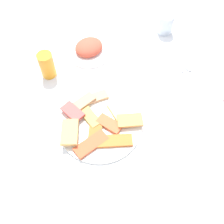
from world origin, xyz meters
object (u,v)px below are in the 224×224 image
Objects in this scene: soda_can at (47,65)px; fork at (171,59)px; salad_plate_greens at (89,48)px; spoon at (178,58)px; drinking_glass at (165,23)px; paper_napkin at (174,59)px; dining_table at (119,121)px; pide_platter at (99,124)px.

soda_can reaches higher than fork.
spoon is at bearing 69.96° from salad_plate_greens.
drinking_glass reaches higher than paper_napkin.
drinking_glass reaches higher than fork.
dining_table is at bearing -39.48° from drinking_glass.
drinking_glass is at bearing 175.22° from paper_napkin.
drinking_glass reaches higher than dining_table.
dining_table is at bearing 117.44° from pide_platter.
pide_platter reaches higher than spoon.
paper_napkin is at bearing -108.04° from spoon.
paper_napkin is (-0.21, 0.32, 0.09)m from dining_table.
pide_platter is at bearing -62.56° from dining_table.
dining_table is at bearing -70.11° from fork.
soda_can is 0.60m from spoon.
dining_table is 0.55m from drinking_glass.
pide_platter is 0.50m from paper_napkin.
soda_can reaches higher than pide_platter.
paper_napkin is (0.20, -0.02, -0.05)m from drinking_glass.
dining_table is 5.79× the size of fork.
paper_napkin is at bearing 85.35° from soda_can.
paper_napkin is 0.71× the size of spoon.
fork is 0.98× the size of spoon.
dining_table is 10.71× the size of drinking_glass.
salad_plate_greens is at bearing -127.22° from fork.
pide_platter is at bearing -43.47° from drinking_glass.
spoon is at bearing 74.63° from fork.
soda_can is 0.59m from paper_napkin.
soda_can is 0.66× the size of spoon.
pide_platter is 1.86× the size of fork.
paper_napkin is 0.02m from fork.
spoon is (0.15, 0.40, -0.01)m from salad_plate_greens.
drinking_glass reaches higher than pide_platter.
soda_can reaches higher than drinking_glass.
dining_table is 3.11× the size of pide_platter.
paper_napkin reaches higher than dining_table.
pide_platter is (0.05, -0.10, 0.10)m from dining_table.
salad_plate_greens is at bearing -110.91° from paper_napkin.
salad_plate_greens is (-0.36, -0.06, 0.11)m from dining_table.
salad_plate_greens is 1.22× the size of spoon.
dining_table is 0.41m from spoon.
spoon is (-0.21, 0.34, 0.10)m from dining_table.
soda_can is at bearing -76.15° from drinking_glass.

